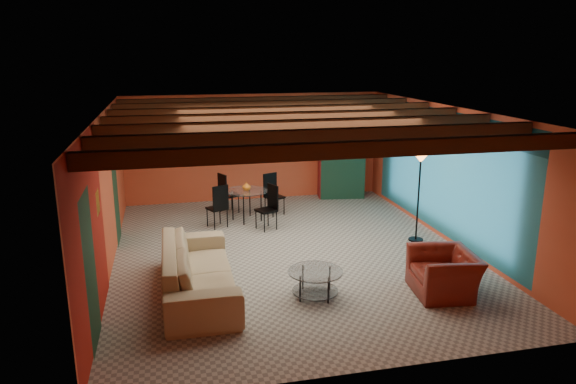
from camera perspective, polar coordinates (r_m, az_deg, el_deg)
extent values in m
cube|color=gray|center=(10.24, 0.25, -6.51)|extent=(6.50, 8.00, 0.01)
cube|color=silver|center=(9.59, 0.27, 8.69)|extent=(6.50, 8.00, 0.01)
cube|color=#D95532|center=(13.67, -3.61, 4.78)|extent=(6.50, 0.02, 2.70)
cube|color=#9F1C12|center=(9.64, -18.90, -0.26)|extent=(0.02, 8.00, 2.70)
cube|color=teal|center=(11.02, 16.95, 1.72)|extent=(0.02, 8.00, 2.70)
imported|color=tan|center=(8.57, -9.57, -8.20)|extent=(1.10, 2.77, 0.81)
imported|color=maroon|center=(8.84, 16.32, -8.30)|extent=(1.04, 1.16, 0.68)
cube|color=maroon|center=(13.98, 5.57, 3.38)|extent=(1.18, 0.71, 1.94)
cube|color=black|center=(13.46, -7.40, 5.83)|extent=(1.05, 0.03, 0.65)
imported|color=#26661E|center=(13.79, 5.69, 8.26)|extent=(0.43, 0.38, 0.45)
imported|color=orange|center=(11.89, -4.49, 1.88)|extent=(0.24, 0.24, 0.19)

